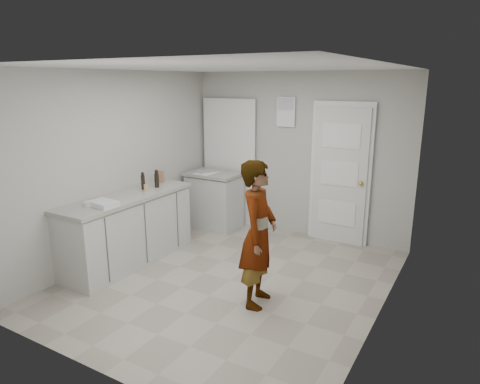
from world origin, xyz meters
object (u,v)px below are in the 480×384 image
Objects in this scene: person at (258,234)px; baking_dish at (103,204)px; oil_cruet_a at (157,179)px; cake_mix_box at (160,176)px; oil_cruet_b at (143,181)px; egg_bowl at (89,204)px; spice_jar at (146,188)px.

baking_dish is at bearing 89.86° from person.
cake_mix_box is at bearing 120.87° from oil_cruet_a.
egg_bowl is (-0.00, -0.92, -0.09)m from oil_cruet_b.
oil_cruet_b reaches higher than cake_mix_box.
oil_cruet_b is at bearing 65.40° from person.
baking_dish is at bearing -86.76° from oil_cruet_a.
oil_cruet_a is at bearing 93.35° from spice_jar.
oil_cruet_a is at bearing 93.24° from baking_dish.
oil_cruet_a reaches higher than cake_mix_box.
spice_jar is (0.17, -0.49, -0.04)m from cake_mix_box.
baking_dish is 0.17m from egg_bowl.
spice_jar is at bearing -81.85° from cake_mix_box.
person is 4.56× the size of baking_dish.
baking_dish is at bearing -91.26° from cake_mix_box.
oil_cruet_a is (-0.01, 0.24, 0.08)m from spice_jar.
spice_jar is at bearing -86.65° from oil_cruet_a.
oil_cruet_b is at bearing -116.08° from oil_cruet_a.
oil_cruet_a is 1.03m from baking_dish.
egg_bowl is (-0.15, -0.08, -0.00)m from baking_dish.
cake_mix_box is 0.52m from spice_jar.
person reaches higher than cake_mix_box.
spice_jar reaches higher than egg_bowl.
cake_mix_box is at bearing 108.86° from spice_jar.
egg_bowl is (-0.10, -0.86, -0.02)m from spice_jar.
baking_dish is (0.21, -1.28, -0.06)m from cake_mix_box.
egg_bowl is at bearing -97.95° from cake_mix_box.
egg_bowl is at bearing -94.67° from oil_cruet_a.
person is 18.10× the size of spice_jar.
oil_cruet_b is at bearing 150.87° from spice_jar.
cake_mix_box is 0.30m from oil_cruet_a.
person is 9.06× the size of cake_mix_box.
person is at bearing -33.89° from cake_mix_box.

